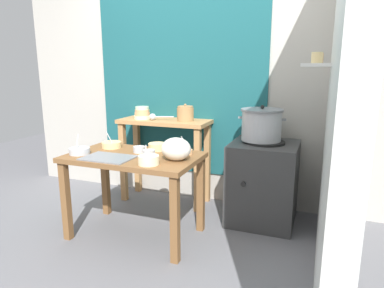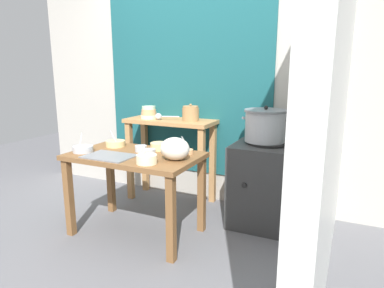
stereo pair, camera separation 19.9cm
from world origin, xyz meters
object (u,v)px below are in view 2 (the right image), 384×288
Objects in this scene: back_shelf_table at (170,140)px; prep_bowl_4 at (115,143)px; prep_bowl_0 at (159,146)px; bowl_stack_enamel at (149,113)px; prep_bowl_2 at (83,149)px; prep_bowl_5 at (150,152)px; stove_block at (266,184)px; clay_pot at (191,114)px; prep_bowl_1 at (187,151)px; ladle at (159,116)px; serving_tray at (109,156)px; steamer_pot at (265,125)px; prep_table at (135,166)px; prep_bowl_3 at (141,148)px; plastic_bag at (175,149)px; prep_bowl_6 at (147,159)px.

back_shelf_table is 0.69m from prep_bowl_4.
bowl_stack_enamel is at bearing 129.41° from prep_bowl_0.
prep_bowl_2 is at bearing -146.63° from prep_bowl_0.
bowl_stack_enamel is 0.93m from prep_bowl_5.
prep_bowl_2 is at bearing -109.82° from back_shelf_table.
clay_pot reaches higher than stove_block.
prep_bowl_4 is (-0.73, -0.03, 0.01)m from prep_bowl_1.
ladle is at bearing -12.07° from bowl_stack_enamel.
clay_pot is 0.44× the size of serving_tray.
steamer_pot is 2.74× the size of prep_bowl_1.
serving_tray is 0.38m from prep_bowl_4.
prep_table is 0.46m from prep_bowl_1.
steamer_pot reaches higher than prep_table.
steamer_pot reaches higher than ladle.
prep_bowl_2 reaches higher than prep_bowl_4.
serving_tray reaches higher than prep_table.
clay_pot is 0.76m from prep_bowl_3.
bowl_stack_enamel reaches higher than plastic_bag.
clay_pot is at bearing 4.62° from bowl_stack_enamel.
prep_bowl_1 is 1.53× the size of prep_bowl_3.
serving_tray is 3.97× the size of prep_bowl_5.
stove_block is at bearing -26.62° from steamer_pot.
plastic_bag is 1.52× the size of prep_bowl_1.
prep_bowl_5 is (0.14, -0.09, 0.00)m from prep_bowl_3.
prep_bowl_3 is at bearing -81.95° from back_shelf_table.
prep_bowl_1 reaches higher than prep_bowl_5.
stove_block is at bearing 40.55° from prep_bowl_1.
plastic_bag is (0.50, -0.83, 0.13)m from back_shelf_table.
ladle reaches higher than prep_bowl_2.
bowl_stack_enamel is 0.64m from prep_bowl_4.
bowl_stack_enamel is 0.78m from prep_bowl_3.
bowl_stack_enamel reaches higher than prep_bowl_6.
prep_bowl_2 is 0.32m from prep_bowl_4.
clay_pot is at bearing 90.48° from prep_bowl_5.
ladle is at bearing 114.71° from prep_bowl_5.
ladle is 0.93m from serving_tray.
prep_bowl_6 is (-0.72, -0.89, 0.37)m from stove_block.
plastic_bag is (0.74, -0.79, -0.15)m from bowl_stack_enamel.
plastic_bag is (-0.54, -0.72, -0.12)m from steamer_pot.
steamer_pot is 1.28m from bowl_stack_enamel.
prep_bowl_0 is at bearing 50.58° from prep_bowl_3.
prep_bowl_1 is (0.40, 0.19, 0.13)m from prep_table.
plastic_bag is (0.40, -0.02, 0.20)m from prep_table.
prep_bowl_3 is at bearing -129.42° from prep_bowl_0.
back_shelf_table reaches higher than stove_block.
plastic_bag is 0.75m from prep_bowl_4.
ladle is at bearing 177.08° from stove_block.
clay_pot reaches higher than prep_bowl_0.
prep_bowl_2 reaches higher than prep_bowl_1.
prep_bowl_5 is 0.24m from prep_bowl_6.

